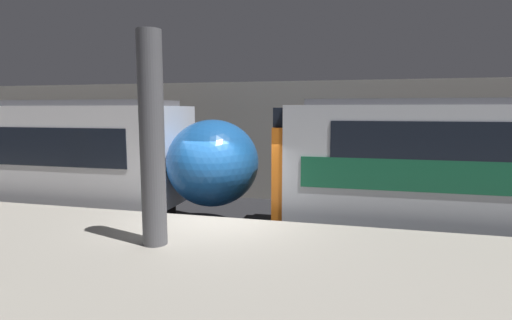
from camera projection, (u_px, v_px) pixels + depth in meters
The scene contains 4 objects.
ground_plane at pixel (217, 260), 8.71m from camera, with size 120.00×120.00×0.00m, color black.
platform at pixel (157, 293), 6.07m from camera, with size 40.00×5.35×0.96m.
station_rear_barrier at pixel (274, 141), 14.34m from camera, with size 50.00×0.15×4.24m.
support_pillar_near at pixel (152, 140), 6.62m from camera, with size 0.41×0.41×3.57m.
Camera 1 is at (2.87, -7.90, 3.25)m, focal length 28.00 mm.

